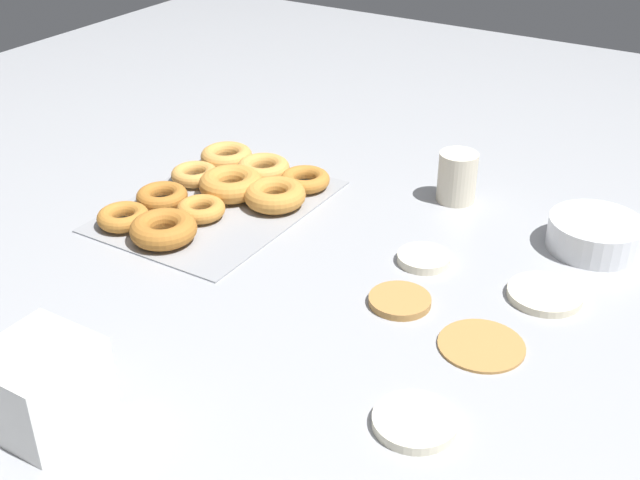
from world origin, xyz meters
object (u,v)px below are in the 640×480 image
donut_tray (220,193)px  paper_cup (457,177)px  pancake_3 (415,421)px  pancake_0 (545,294)px  container_stack (41,385)px  pancake_1 (400,301)px  batter_bowl (595,234)px  pancake_4 (424,258)px  pancake_2 (481,344)px

donut_tray → paper_cup: 0.43m
pancake_3 → pancake_0: bearing=172.5°
donut_tray → pancake_3: bearing=58.3°
pancake_3 → donut_tray: 0.66m
pancake_0 → container_stack: (0.57, -0.43, 0.05)m
donut_tray → paper_cup: size_ratio=4.46×
pancake_1 → container_stack: size_ratio=0.75×
batter_bowl → pancake_4: bearing=-49.4°
paper_cup → pancake_2: bearing=27.8°
pancake_3 → pancake_4: (-0.35, -0.15, 0.00)m
pancake_0 → pancake_2: size_ratio=0.93×
pancake_1 → container_stack: bearing=-29.5°
pancake_2 → container_stack: (0.41, -0.39, 0.05)m
pancake_3 → donut_tray: size_ratio=0.25×
pancake_2 → pancake_1: bearing=-103.6°
pancake_2 → container_stack: size_ratio=0.96×
pancake_0 → batter_bowl: (-0.19, 0.02, 0.02)m
pancake_2 → batter_bowl: 0.35m
pancake_4 → batter_bowl: 0.29m
pancake_2 → container_stack: 0.57m
pancake_1 → pancake_3: 0.26m
pancake_1 → pancake_4: (-0.13, -0.02, 0.00)m
pancake_1 → pancake_0: bearing=125.8°
pancake_3 → paper_cup: 0.61m
paper_cup → pancake_1: bearing=10.3°
container_stack → batter_bowl: bearing=149.3°
pancake_1 → paper_cup: paper_cup is taller
batter_bowl → donut_tray: bearing=-73.1°
pancake_3 → paper_cup: (-0.58, -0.20, 0.04)m
batter_bowl → container_stack: 0.88m
container_stack → pancake_1: bearing=150.5°
pancake_0 → pancake_3: 0.35m
donut_tray → batter_bowl: size_ratio=2.70×
donut_tray → container_stack: container_stack is taller
batter_bowl → container_stack: size_ratio=1.23×
pancake_3 → pancake_2: bearing=176.8°
pancake_3 → container_stack: container_stack is taller
donut_tray → container_stack: 0.59m
pancake_1 → pancake_3: (0.22, 0.13, 0.00)m
pancake_4 → container_stack: 0.62m
pancake_2 → paper_cup: paper_cup is taller
pancake_2 → pancake_3: size_ratio=1.16×
pancake_3 → paper_cup: paper_cup is taller
pancake_3 → batter_bowl: 0.54m
pancake_4 → container_stack: container_stack is taller
pancake_3 → batter_bowl: (-0.53, 0.07, 0.02)m
container_stack → pancake_3: bearing=120.1°
pancake_0 → batter_bowl: size_ratio=0.73×
pancake_2 → paper_cup: 0.44m
pancake_3 → batter_bowl: size_ratio=0.67×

